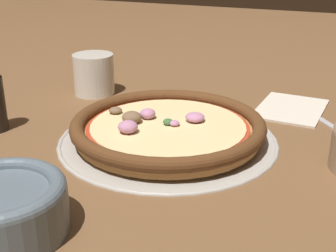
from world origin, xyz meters
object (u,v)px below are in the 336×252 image
at_px(pizza, 168,127).
at_px(bowl_near, 2,207).
at_px(pizza_tray, 168,139).
at_px(napkin, 291,108).
at_px(drinking_cup, 94,74).
at_px(fork, 311,112).

xyz_separation_m(pizza, bowl_near, (0.30, -0.07, 0.01)).
relative_size(pizza_tray, bowl_near, 2.45).
distance_m(bowl_near, napkin, 0.57).
bearing_deg(bowl_near, drinking_cup, -161.07).
bearing_deg(pizza_tray, napkin, 143.93).
xyz_separation_m(pizza_tray, drinking_cup, (-0.17, -0.23, 0.04)).
height_order(bowl_near, napkin, bowl_near).
xyz_separation_m(pizza_tray, pizza, (0.00, -0.00, 0.02)).
xyz_separation_m(pizza_tray, fork, (-0.22, 0.20, -0.00)).
distance_m(pizza_tray, bowl_near, 0.31).
distance_m(drinking_cup, fork, 0.44).
bearing_deg(fork, napkin, 44.38).
relative_size(pizza_tray, pizza, 1.13).
height_order(pizza_tray, fork, pizza_tray).
relative_size(bowl_near, napkin, 0.87).
bearing_deg(bowl_near, pizza_tray, 166.35).
bearing_deg(napkin, pizza_tray, -36.07).
xyz_separation_m(pizza, fork, (-0.22, 0.20, -0.02)).
bearing_deg(pizza_tray, bowl_near, -13.65).
distance_m(pizza_tray, drinking_cup, 0.29).
xyz_separation_m(bowl_near, napkin, (-0.52, 0.23, -0.03)).
bearing_deg(bowl_near, fork, 152.31).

